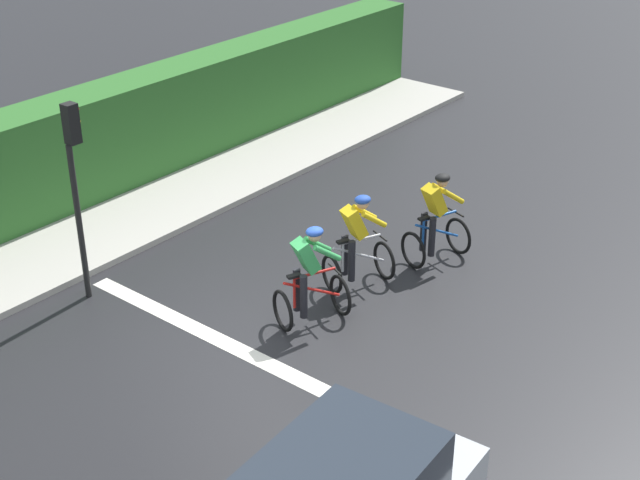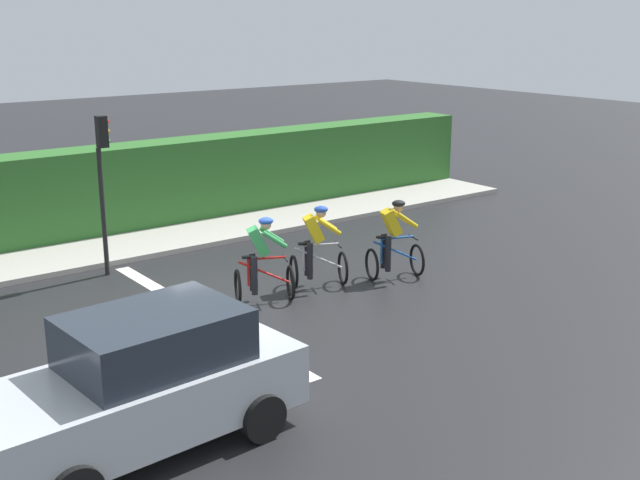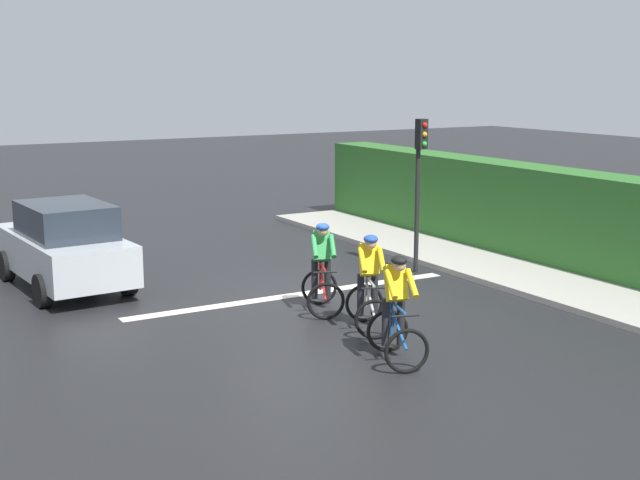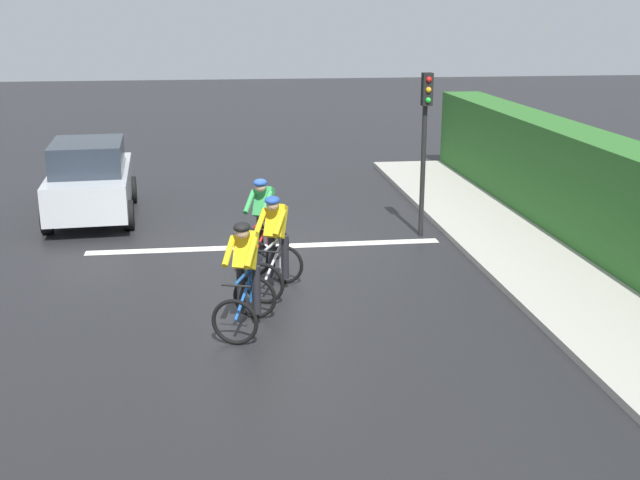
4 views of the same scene
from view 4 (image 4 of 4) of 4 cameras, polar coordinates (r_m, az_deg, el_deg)
ground_plane at (r=15.70m, az=-3.83°, el=-0.69°), size 80.00×80.00×0.00m
sidewalk_kerb at (r=15.02m, az=16.69°, el=-1.90°), size 2.80×20.57×0.12m
stone_wall_low at (r=15.33m, az=19.84°, el=-0.90°), size 0.44×20.57×0.59m
hedge_wall at (r=15.27m, az=21.13°, el=2.01°), size 1.10×20.57×2.18m
road_marking_stop_line at (r=15.89m, az=-3.88°, el=-0.47°), size 7.00×0.30×0.01m
cyclist_lead at (r=11.59m, az=-5.36°, el=-2.75°), size 0.99×1.24×1.66m
cyclist_second at (r=13.11m, az=-3.23°, el=-0.45°), size 1.05×1.26×1.66m
cyclist_mid at (r=14.43m, az=-4.10°, el=1.09°), size 1.06×1.26×1.66m
car_silver at (r=18.62m, az=-16.07°, el=4.16°), size 2.10×4.21×1.76m
traffic_light_near_crossing at (r=16.27m, az=7.51°, el=7.83°), size 0.20×0.31×3.34m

